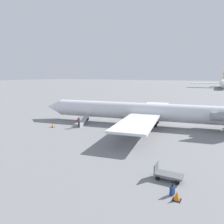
# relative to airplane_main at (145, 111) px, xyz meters

# --- Properties ---
(ground_plane) EXTENTS (600.00, 600.00, 0.00)m
(ground_plane) POSITION_rel_airplane_main_xyz_m (1.07, 0.20, -2.27)
(ground_plane) COLOR slate
(airplane_main) EXTENTS (36.51, 28.19, 7.61)m
(airplane_main) POSITION_rel_airplane_main_xyz_m (0.00, 0.00, 0.00)
(airplane_main) COLOR silver
(airplane_main) RESTS_ON ground
(airplane_far_left) EXTENTS (39.00, 51.02, 10.50)m
(airplane_far_left) POSITION_rel_airplane_main_xyz_m (-5.91, -122.15, 0.85)
(airplane_far_left) COLOR white
(airplane_far_left) RESTS_ON ground
(boarding_stairs) EXTENTS (1.75, 4.14, 1.83)m
(boarding_stairs) POSITION_rel_airplane_main_xyz_m (9.09, 5.75, -1.88)
(boarding_stairs) COLOR #99999E
(boarding_stairs) RESTS_ON ground
(passenger) EXTENTS (0.38, 0.56, 1.74)m
(passenger) POSITION_rel_airplane_main_xyz_m (8.44, 7.06, -1.27)
(passenger) COLOR #23232D
(passenger) RESTS_ON ground
(luggage_cart) EXTENTS (2.23, 1.16, 1.22)m
(luggage_cart) POSITION_rel_airplane_main_xyz_m (-8.69, 17.62, -1.81)
(luggage_cart) COLOR #595B60
(luggage_cart) RESTS_ON ground
(suitcase) EXTENTS (0.33, 0.41, 0.88)m
(suitcase) POSITION_rel_airplane_main_xyz_m (-9.63, 19.70, -1.94)
(suitcase) COLOR navy
(suitcase) RESTS_ON ground
(traffic_cone_near_stairs) EXTENTS (0.58, 0.58, 0.64)m
(traffic_cone_near_stairs) POSITION_rel_airplane_main_xyz_m (12.24, 8.97, -1.97)
(traffic_cone_near_stairs) COLOR black
(traffic_cone_near_stairs) RESTS_ON ground
(traffic_cone_near_cart) EXTENTS (0.56, 0.56, 0.62)m
(traffic_cone_near_cart) POSITION_rel_airplane_main_xyz_m (-10.06, 20.18, -1.98)
(traffic_cone_near_cart) COLOR black
(traffic_cone_near_cart) RESTS_ON ground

